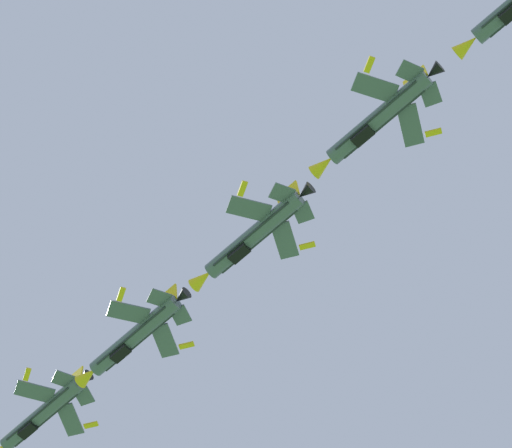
# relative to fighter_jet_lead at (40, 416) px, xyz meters

# --- Properties ---
(fighter_jet_lead) EXTENTS (10.43, 15.85, 4.36)m
(fighter_jet_lead) POSITION_rel_fighter_jet_lead_xyz_m (0.00, 0.00, 0.00)
(fighter_jet_lead) COLOR #4C5666
(fighter_jet_left_wing) EXTENTS (10.38, 15.85, 4.38)m
(fighter_jet_left_wing) POSITION_rel_fighter_jet_lead_xyz_m (2.36, -16.00, -2.81)
(fighter_jet_left_wing) COLOR #4C5666
(fighter_jet_right_wing) EXTENTS (10.37, 15.85, 4.39)m
(fighter_jet_right_wing) POSITION_rel_fighter_jet_lead_xyz_m (5.56, -33.11, -3.86)
(fighter_jet_right_wing) COLOR #4C5666
(fighter_jet_left_outer) EXTENTS (10.43, 15.85, 4.35)m
(fighter_jet_left_outer) POSITION_rel_fighter_jet_lead_xyz_m (8.67, -49.50, -2.30)
(fighter_jet_left_outer) COLOR #4C5666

